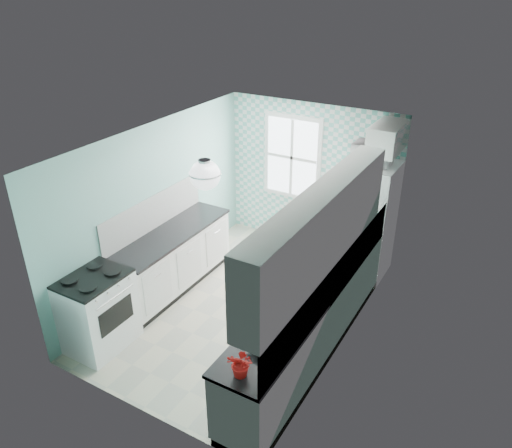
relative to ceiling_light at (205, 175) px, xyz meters
The scene contains 26 objects.
floor 2.47m from the ceiling_light, 90.00° to the left, with size 3.00×4.40×0.02m, color beige.
ceiling 0.82m from the ceiling_light, 90.00° to the left, with size 3.00×4.40×0.02m, color white.
wall_back 3.20m from the ceiling_light, 90.00° to the left, with size 3.00×0.02×2.50m, color #7DBBB2.
wall_front 1.77m from the ceiling_light, 90.00° to the right, with size 3.00×0.02×2.50m, color #7DBBB2.
wall_left 2.02m from the ceiling_light, 152.09° to the left, with size 0.02×4.40×2.50m, color #7DBBB2.
wall_right 2.02m from the ceiling_light, 27.91° to the left, with size 0.02×4.40×2.50m, color #7DBBB2.
accent_wall 3.17m from the ceiling_light, 90.00° to the left, with size 3.00×0.01×2.50m, color #6AC4B7.
window 3.08m from the ceiling_light, 96.74° to the left, with size 1.04×0.05×1.44m.
backsplash_right 1.91m from the ceiling_light, 15.05° to the left, with size 0.02×3.60×0.51m, color white.
backsplash_left 2.00m from the ceiling_light, 154.02° to the left, with size 0.02×2.15×0.51m, color white.
upper_cabinets_right 1.41m from the ceiling_light, ahead, with size 0.33×3.20×0.90m, color white.
upper_cabinet_fridge 2.93m from the ceiling_light, 63.70° to the left, with size 0.40×0.74×0.40m, color white.
ceiling_light is the anchor object (origin of this frame).
base_cabinets_right 2.26m from the ceiling_light, 18.43° to the left, with size 0.60×3.60×0.90m, color white.
countertop_right 1.88m from the ceiling_light, 18.65° to the left, with size 0.63×3.60×0.04m, color black.
base_cabinets_left 2.34m from the ceiling_light, 148.86° to the left, with size 0.60×2.15×0.90m, color white.
countertop_left 1.97m from the ceiling_light, 148.54° to the left, with size 0.63×2.15×0.04m, color black.
fridge 3.16m from the ceiling_light, 66.87° to the left, with size 0.80×0.79×1.83m.
stove 2.30m from the ceiling_light, 146.35° to the right, with size 0.67×0.84×1.01m.
sink 2.26m from the ceiling_light, 47.53° to the left, with size 0.47×0.40×0.53m.
rug 2.71m from the ceiling_light, 75.33° to the left, with size 0.70×1.00×0.02m, color maroon.
dish_towel 2.29m from the ceiling_light, 49.40° to the left, with size 0.02×0.23×0.35m, color #63BFBE.
fruit_bowl 1.97m from the ceiling_light, 33.89° to the right, with size 0.30×0.30×0.08m, color white.
potted_plant 2.11m from the ceiling_light, 45.26° to the right, with size 0.26×0.22×0.29m, color #AE1533.
soap_bottle 2.41m from the ceiling_light, 52.23° to the left, with size 0.09×0.09×0.20m, color #9EBAD1.
microwave 2.85m from the ceiling_light, 66.87° to the left, with size 0.55×0.37×0.30m, color white.
Camera 1 is at (3.09, -5.01, 4.38)m, focal length 35.00 mm.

